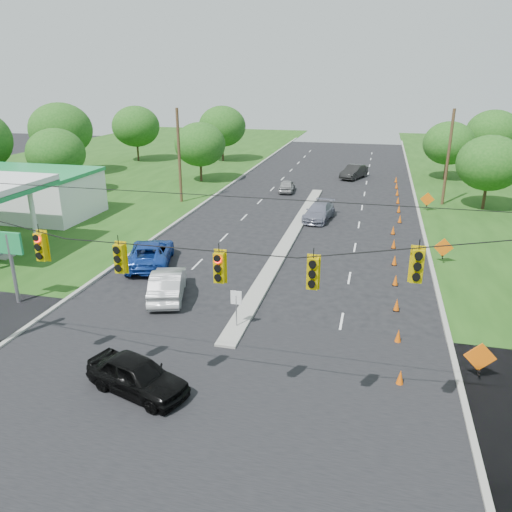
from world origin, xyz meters
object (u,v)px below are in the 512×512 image
(black_sedan, at_px, (137,375))
(blue_pickup, at_px, (150,253))
(white_sedan, at_px, (168,284))
(gas_station, at_px, (14,192))

(black_sedan, distance_m, blue_pickup, 14.37)
(black_sedan, bearing_deg, white_sedan, 33.73)
(black_sedan, bearing_deg, gas_station, 64.58)
(black_sedan, height_order, blue_pickup, blue_pickup)
(gas_station, xyz_separation_m, black_sedan, (21.28, -20.20, -1.82))
(gas_station, height_order, blue_pickup, gas_station)
(gas_station, xyz_separation_m, blue_pickup, (15.66, -6.98, -1.76))
(gas_station, relative_size, black_sedan, 4.47)
(blue_pickup, bearing_deg, white_sedan, 107.64)
(black_sedan, bearing_deg, blue_pickup, 41.14)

